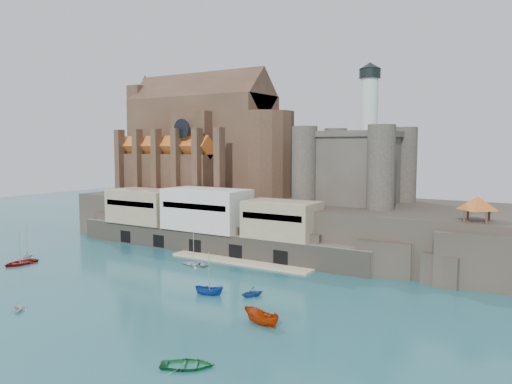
{
  "coord_description": "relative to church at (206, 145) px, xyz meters",
  "views": [
    {
      "loc": [
        53.72,
        -59.06,
        22.14
      ],
      "look_at": [
        -3.09,
        32.0,
        12.04
      ],
      "focal_mm": 35.0,
      "sensor_mm": 36.0,
      "label": 1
    }
  ],
  "objects": [
    {
      "name": "boat_2",
      "position": [
        33.71,
        -43.28,
        -22.13
      ],
      "size": [
        2.11,
        2.08,
        4.4
      ],
      "primitive_type": "imported",
      "rotation": [
        0.0,
        0.0,
        1.87
      ],
      "color": "navy",
      "rests_on": "ground"
    },
    {
      "name": "pavilion",
      "position": [
        66.13,
        -15.85,
        -9.4
      ],
      "size": [
        6.4,
        6.4,
        5.4
      ],
      "color": "#442E20",
      "rests_on": "rock_outcrop"
    },
    {
      "name": "boat_4",
      "position": [
        -11.71,
        -42.73,
        -22.13
      ],
      "size": [
        2.93,
        2.26,
        2.99
      ],
      "primitive_type": "imported",
      "rotation": [
        0.0,
        0.0,
        3.44
      ],
      "color": "silver",
      "rests_on": "ground"
    },
    {
      "name": "boat_7",
      "position": [
        39.55,
        -40.63,
        -22.13
      ],
      "size": [
        3.5,
        3.1,
        3.46
      ],
      "primitive_type": "imported",
      "rotation": [
        0.0,
        0.0,
        5.74
      ],
      "color": "#1C458E",
      "rests_on": "ground"
    },
    {
      "name": "ground",
      "position": [
        24.13,
        -41.85,
        -22.13
      ],
      "size": [
        300.0,
        300.0,
        0.0
      ],
      "primitive_type": "plane",
      "color": "#1C535C",
      "rests_on": "ground"
    },
    {
      "name": "boat_5",
      "position": [
        46.59,
        -49.63,
        -22.13
      ],
      "size": [
        2.47,
        2.43,
        5.46
      ],
      "primitive_type": "imported",
      "rotation": [
        0.0,
        0.0,
        4.51
      ],
      "color": "#A02B03",
      "rests_on": "ground"
    },
    {
      "name": "promontory",
      "position": [
        23.94,
        -2.48,
        -17.2
      ],
      "size": [
        100.0,
        36.0,
        10.0
      ],
      "color": "#2C2621",
      "rests_on": "ground"
    },
    {
      "name": "quay",
      "position": [
        13.94,
        -18.78,
        -16.06
      ],
      "size": [
        70.0,
        12.0,
        13.05
      ],
      "color": "#6E6658",
      "rests_on": "ground"
    },
    {
      "name": "boat_3",
      "position": [
        46.63,
        -63.85,
        -22.13
      ],
      "size": [
        2.97,
        3.9,
        5.43
      ],
      "primitive_type": "imported",
      "rotation": [
        0.0,
        0.0,
        2.12
      ],
      "color": "#23803F",
      "rests_on": "ground"
    },
    {
      "name": "boat_6",
      "position": [
        20.23,
        -30.31,
        -22.13
      ],
      "size": [
        1.42,
        4.08,
        5.62
      ],
      "primitive_type": "imported",
      "rotation": [
        0.0,
        0.0,
        4.78
      ],
      "color": "silver",
      "rests_on": "ground"
    },
    {
      "name": "boat_1",
      "position": [
        16.28,
        -62.62,
        -22.13
      ],
      "size": [
        2.75,
        2.96,
        2.94
      ],
      "primitive_type": "imported",
      "rotation": [
        0.0,
        0.0,
        0.93
      ],
      "color": "silver",
      "rests_on": "ground"
    },
    {
      "name": "castle_keep",
      "position": [
        40.21,
        -0.78,
        -3.81
      ],
      "size": [
        21.2,
        21.2,
        29.3
      ],
      "color": "#413C33",
      "rests_on": "promontory"
    },
    {
      "name": "rock_outcrop",
      "position": [
        66.13,
        -16.01,
        -18.11
      ],
      "size": [
        14.5,
        10.5,
        8.7
      ],
      "color": "#2C2621",
      "rests_on": "ground"
    },
    {
      "name": "boat_0",
      "position": [
        -7.68,
        -46.81,
        -22.13
      ],
      "size": [
        4.56,
        1.49,
        6.31
      ],
      "primitive_type": "imported",
      "rotation": [
        0.0,
        0.0,
        6.24
      ],
      "color": "maroon",
      "rests_on": "ground"
    },
    {
      "name": "church",
      "position": [
        0.0,
        0.0,
        0.0
      ],
      "size": [
        47.0,
        25.93,
        30.51
      ],
      "color": "#442E20",
      "rests_on": "promontory"
    }
  ]
}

